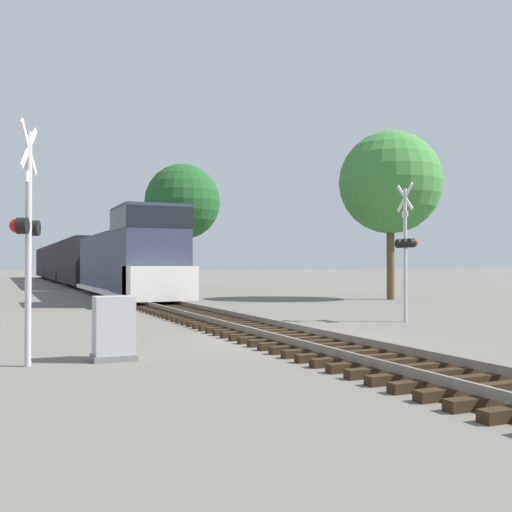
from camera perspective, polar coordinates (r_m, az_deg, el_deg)
The scene contains 8 objects.
ground_plane at distance 15.21m, azimuth 2.52°, elevation -7.98°, with size 400.00×400.00×0.00m, color #666059.
rail_track_bed at distance 15.19m, azimuth 2.52°, elevation -7.47°, with size 2.60×160.00×0.31m.
freight_train at distance 58.24m, azimuth -16.93°, elevation -0.59°, with size 3.05×66.68×4.64m.
crossing_signal_near at distance 11.97m, azimuth -20.97°, elevation 2.19°, with size 0.59×1.00×4.55m.
crossing_signal_far at distance 20.44m, azimuth 14.09°, elevation 1.01°, with size 0.38×1.01×4.58m.
relay_cabinet at distance 12.28m, azimuth -13.39°, elevation -6.75°, with size 0.84×0.65×1.27m.
tree_far_right at distance 33.41m, azimuth 12.67°, elevation 6.83°, with size 5.54×5.54×9.11m.
tree_mid_background at distance 44.93m, azimuth -7.01°, elevation 5.13°, with size 5.60×5.60×9.36m.
Camera 1 is at (-6.61, -13.57, 1.90)m, focal length 42.00 mm.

